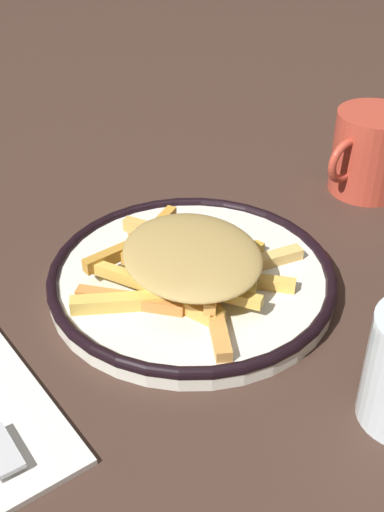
% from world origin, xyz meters
% --- Properties ---
extents(ground_plane, '(2.60, 2.60, 0.00)m').
position_xyz_m(ground_plane, '(0.00, 0.00, 0.00)').
color(ground_plane, '#3E2921').
extents(plate, '(0.26, 0.26, 0.02)m').
position_xyz_m(plate, '(0.00, 0.00, 0.01)').
color(plate, white).
rests_on(plate, ground_plane).
extents(fries_heap, '(0.21, 0.20, 0.04)m').
position_xyz_m(fries_heap, '(0.01, 0.01, 0.04)').
color(fries_heap, '#C38831').
rests_on(fries_heap, plate).
extents(coffee_mug, '(0.11, 0.09, 0.09)m').
position_xyz_m(coffee_mug, '(-0.27, -0.01, 0.05)').
color(coffee_mug, '#BC4130').
rests_on(coffee_mug, ground_plane).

